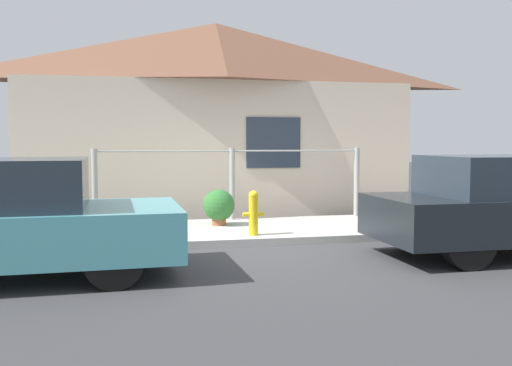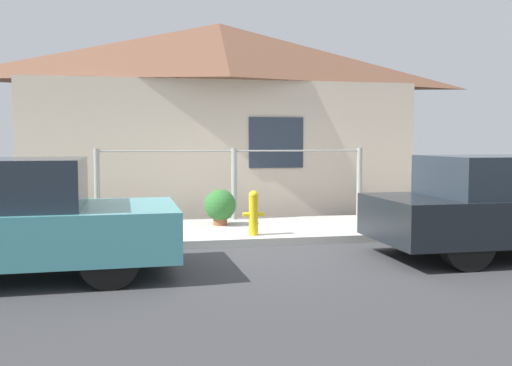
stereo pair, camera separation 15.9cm
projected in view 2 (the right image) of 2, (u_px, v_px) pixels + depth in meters
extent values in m
plane|color=#38383A|center=(257.00, 246.00, 8.28)|extent=(60.00, 60.00, 0.00)
cube|color=#B2AFA8|center=(244.00, 230.00, 9.40)|extent=(24.00, 2.29, 0.11)
cube|color=beige|center=(227.00, 150.00, 11.16)|extent=(7.84, 0.12, 2.72)
cube|color=#2D3847|center=(276.00, 143.00, 11.28)|extent=(1.10, 0.04, 1.00)
pyramid|color=brown|center=(219.00, 54.00, 12.03)|extent=(8.24, 2.20, 1.28)
cylinder|color=#999993|center=(97.00, 186.00, 9.85)|extent=(0.10, 0.10, 1.29)
cylinder|color=#999993|center=(234.00, 184.00, 10.32)|extent=(0.10, 0.10, 1.29)
cylinder|color=#999993|center=(359.00, 182.00, 10.79)|extent=(0.10, 0.10, 1.29)
cylinder|color=#999993|center=(234.00, 151.00, 10.27)|extent=(4.80, 0.03, 0.03)
cylinder|color=black|center=(113.00, 236.00, 7.34)|extent=(0.62, 0.22, 0.62)
cylinder|color=black|center=(110.00, 259.00, 5.88)|extent=(0.62, 0.22, 0.62)
cylinder|color=black|center=(413.00, 226.00, 8.02)|extent=(0.66, 0.21, 0.66)
cylinder|color=black|center=(467.00, 243.00, 6.69)|extent=(0.66, 0.21, 0.66)
cylinder|color=yellow|center=(254.00, 216.00, 8.59)|extent=(0.14, 0.14, 0.57)
sphere|color=yellow|center=(254.00, 195.00, 8.57)|extent=(0.15, 0.15, 0.15)
cylinder|color=yellow|center=(247.00, 215.00, 8.57)|extent=(0.13, 0.06, 0.06)
cylinder|color=yellow|center=(260.00, 214.00, 8.61)|extent=(0.13, 0.06, 0.06)
cylinder|color=#9E5638|center=(220.00, 221.00, 9.64)|extent=(0.24, 0.24, 0.14)
sphere|color=#2D6B2D|center=(220.00, 205.00, 9.62)|extent=(0.53, 0.53, 0.53)
cylinder|color=slate|center=(88.00, 222.00, 9.45)|extent=(0.29, 0.29, 0.15)
sphere|color=#387F38|center=(87.00, 209.00, 9.43)|extent=(0.39, 0.39, 0.39)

